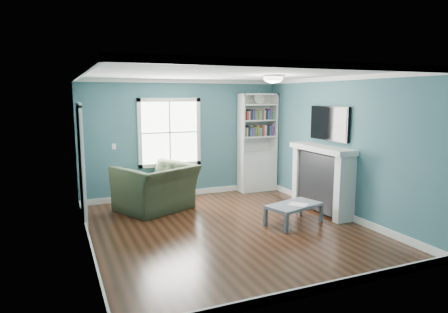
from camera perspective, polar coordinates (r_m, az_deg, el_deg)
name	(u,v)px	position (r m, az deg, el deg)	size (l,w,h in m)	color
floor	(228,229)	(6.92, 0.52, -10.26)	(5.00, 5.00, 0.00)	black
room_walls	(228,136)	(6.58, 0.53, 2.88)	(5.00, 5.00, 5.00)	#356373
trim	(228,157)	(6.62, 0.53, -0.09)	(4.50, 5.00, 2.60)	white
window	(170,133)	(8.83, -7.76, 3.42)	(1.40, 0.06, 1.50)	white
bookshelf	(257,152)	(9.48, 4.76, 0.62)	(0.90, 0.35, 2.31)	silver
fireplace	(322,180)	(7.94, 13.82, -3.28)	(0.44, 1.58, 1.30)	black
tv	(329,123)	(7.87, 14.82, 4.59)	(0.06, 1.10, 0.65)	black
door	(81,163)	(7.50, -19.74, -0.84)	(0.12, 0.98, 2.17)	silver
ceiling_fixture	(273,78)	(7.05, 7.06, 11.07)	(0.38, 0.38, 0.15)	white
light_switch	(114,147)	(8.62, -15.44, 1.39)	(0.08, 0.01, 0.12)	white
recliner	(156,180)	(7.97, -9.70, -3.35)	(1.38, 0.90, 1.20)	black
coffee_table	(294,207)	(7.20, 9.97, -7.06)	(1.09, 0.79, 0.36)	#494E58
paper_sheet	(298,204)	(7.17, 10.55, -6.73)	(0.25, 0.32, 0.00)	white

